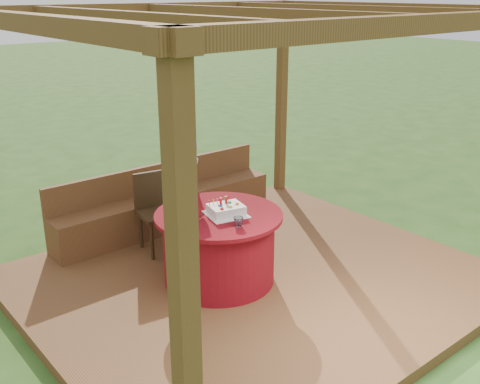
% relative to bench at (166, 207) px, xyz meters
% --- Properties ---
extents(ground, '(60.00, 60.00, 0.00)m').
position_rel_bench_xyz_m(ground, '(0.00, -1.72, -0.38)').
color(ground, '#2A4F1A').
rests_on(ground, ground).
extents(deck, '(4.50, 4.00, 0.12)m').
position_rel_bench_xyz_m(deck, '(0.00, -1.72, -0.32)').
color(deck, brown).
rests_on(deck, ground).
extents(pergola, '(4.50, 4.00, 2.72)m').
position_rel_bench_xyz_m(pergola, '(0.00, -1.72, 2.02)').
color(pergola, brown).
rests_on(pergola, deck).
extents(bench, '(3.00, 0.42, 0.80)m').
position_rel_bench_xyz_m(bench, '(0.00, 0.00, 0.00)').
color(bench, brown).
rests_on(bench, deck).
extents(table, '(1.29, 1.29, 0.75)m').
position_rel_bench_xyz_m(table, '(-0.34, -1.54, 0.12)').
color(table, maroon).
rests_on(table, deck).
extents(chair, '(0.53, 0.53, 0.90)m').
position_rel_bench_xyz_m(chair, '(-0.40, -0.47, 0.24)').
color(chair, '#352211').
rests_on(chair, deck).
extents(elderly_woman, '(0.58, 0.45, 1.46)m').
position_rel_bench_xyz_m(elderly_woman, '(-0.25, -0.82, 0.47)').
color(elderly_woman, '#93BCDA').
rests_on(elderly_woman, deck).
extents(birthday_cake, '(0.46, 0.46, 0.18)m').
position_rel_bench_xyz_m(birthday_cake, '(-0.30, -1.61, 0.54)').
color(birthday_cake, white).
rests_on(birthday_cake, table).
extents(gift_bag, '(0.14, 0.11, 0.18)m').
position_rel_bench_xyz_m(gift_bag, '(-0.68, -1.49, 0.58)').
color(gift_bag, '#C982B5').
rests_on(gift_bag, table).
extents(drinking_glass, '(0.10, 0.10, 0.09)m').
position_rel_bench_xyz_m(drinking_glass, '(-0.39, -1.91, 0.53)').
color(drinking_glass, white).
rests_on(drinking_glass, table).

